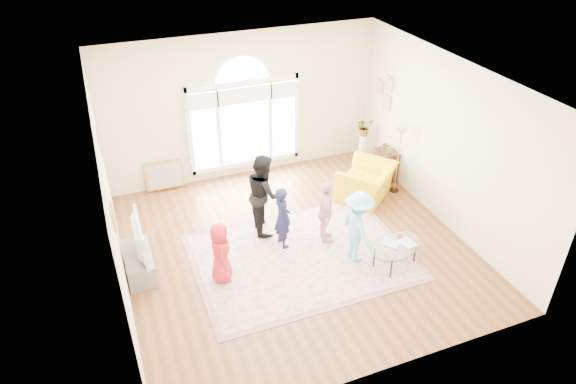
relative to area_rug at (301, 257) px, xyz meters
name	(u,v)px	position (x,y,z in m)	size (l,w,h in m)	color
ground	(295,247)	(0.01, 0.32, -0.01)	(6.00, 6.00, 0.00)	brown
room_shell	(246,111)	(0.02, 3.15, 1.56)	(6.00, 6.00, 6.00)	beige
area_rug	(301,257)	(0.00, 0.00, 0.00)	(3.60, 2.60, 0.02)	beige
rug_border	(301,257)	(0.00, 0.00, 0.00)	(3.80, 2.80, 0.01)	#9B6065
tv_console	(139,263)	(-2.74, 0.62, 0.20)	(0.45, 1.00, 0.42)	gray
television	(135,238)	(-2.73, 0.62, 0.73)	(0.17, 1.10, 0.63)	black
coffee_table	(396,247)	(1.43, -0.78, 0.39)	(1.19, 0.96, 0.54)	silver
armchair	(366,182)	(2.03, 1.36, 0.36)	(1.14, 0.99, 0.74)	yellow
side_cabinet	(385,165)	(2.79, 1.89, 0.34)	(0.40, 0.50, 0.70)	black
floor_lamp	(401,137)	(2.75, 1.36, 1.27)	(0.29, 0.29, 1.51)	black
plant_pedestal	(363,149)	(2.71, 2.77, 0.34)	(0.20, 0.20, 0.70)	white
potted_plant	(365,127)	(2.71, 2.77, 0.90)	(0.38, 0.33, 0.42)	#33722D
leaning_picture	(167,189)	(-1.85, 3.22, -0.01)	(0.80, 0.05, 0.62)	tan
child_red	(220,252)	(-1.47, -0.05, 0.56)	(0.54, 0.35, 1.10)	red
child_navy	(282,217)	(-0.19, 0.45, 0.61)	(0.44, 0.29, 1.21)	#161836
child_black	(264,194)	(-0.33, 1.05, 0.80)	(0.77, 0.60, 1.58)	black
child_pink	(325,212)	(0.59, 0.30, 0.63)	(0.72, 0.30, 1.23)	#F4A5AC
child_blue	(358,227)	(0.88, -0.39, 0.68)	(0.87, 0.50, 1.35)	#6DCBF2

